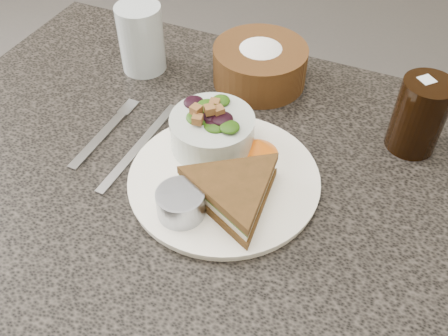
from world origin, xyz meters
name	(u,v)px	position (x,y,z in m)	size (l,w,h in m)	color
dining_table	(218,301)	(0.00, 0.00, 0.38)	(1.00, 0.70, 0.75)	black
dinner_plate	(224,180)	(0.02, -0.01, 0.76)	(0.27, 0.27, 0.01)	white
sandwich	(234,192)	(0.05, -0.05, 0.78)	(0.16, 0.16, 0.04)	#4D3015
salad_bowl	(212,127)	(-0.02, 0.04, 0.80)	(0.13, 0.13, 0.07)	#B1BDB6
dressing_ramekin	(181,203)	(-0.01, -0.10, 0.78)	(0.06, 0.06, 0.04)	#9498A3
orange_wedge	(257,147)	(0.04, 0.05, 0.78)	(0.07, 0.07, 0.03)	orange
fork	(102,136)	(-0.20, 0.00, 0.75)	(0.02, 0.16, 0.00)	#929496
knife	(140,146)	(-0.13, 0.00, 0.75)	(0.01, 0.22, 0.00)	#A8A9AD
bread_basket	(260,59)	(-0.02, 0.24, 0.80)	(0.16, 0.16, 0.09)	#503517
cola_glass	(420,112)	(0.25, 0.18, 0.81)	(0.08, 0.08, 0.13)	black
water_glass	(141,38)	(-0.23, 0.19, 0.81)	(0.08, 0.08, 0.12)	#B2C0C6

